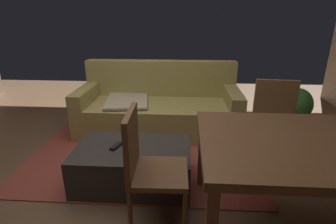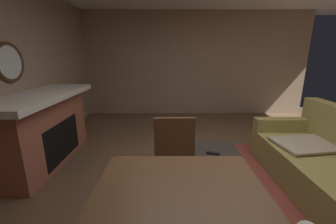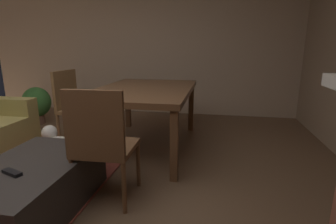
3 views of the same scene
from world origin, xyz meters
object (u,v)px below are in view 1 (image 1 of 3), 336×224
Objects in this scene: dining_table at (318,150)px; dining_chair_west at (147,162)px; couch at (159,107)px; ottoman_coffee_table at (134,165)px; potted_plant at (297,106)px; dining_chair_north at (275,120)px; tv_remote at (116,146)px; small_dog at (219,154)px.

dining_chair_west reaches higher than dining_table.
dining_table is at bearing -54.18° from couch.
dining_chair_west is at bearing -66.92° from ottoman_coffee_table.
dining_chair_north is at bearing -121.74° from potted_plant.
couch is 1.85m from dining_chair_west.
potted_plant is at bearing 71.91° from dining_table.
couch is at bearing 97.85° from tv_remote.
tv_remote is 2.69m from potted_plant.
dining_chair_north is (1.33, -0.89, 0.20)m from couch.
dining_table reaches higher than tv_remote.
ottoman_coffee_table is 1.18× the size of dining_chair_north.
dining_chair_west is (0.20, -0.48, 0.33)m from ottoman_coffee_table.
tv_remote is 0.26× the size of small_dog.
ottoman_coffee_table is at bearing -162.22° from dining_chair_north.
tv_remote is at bearing -146.30° from potted_plant.
ottoman_coffee_table is (-0.11, -1.36, -0.13)m from couch.
dining_chair_west reaches higher than small_dog.
dining_chair_north is (1.60, 0.46, 0.13)m from tv_remote.
ottoman_coffee_table is 1.59m from dining_table.
ottoman_coffee_table is 1.18× the size of dining_chair_west.
potted_plant reaches higher than small_dog.
tv_remote is 0.10× the size of dining_table.
potted_plant is 1.72m from small_dog.
small_dog is (0.75, -1.07, -0.14)m from couch.
tv_remote is 1.68m from dining_table.
dining_chair_north is 0.70m from small_dog.
dining_chair_north is at bearing 35.14° from tv_remote.
couch is 3.68× the size of potted_plant.
dining_chair_north reaches higher than dining_table.
small_dog is at bearing 49.73° from dining_chair_west.
dining_chair_north is at bearing -33.89° from couch.
ottoman_coffee_table is 1.82× the size of potted_plant.
dining_table is 0.95m from dining_chair_north.
ottoman_coffee_table is at bearing -161.22° from small_dog.
couch is 2.29m from dining_table.
dining_table is at bearing -53.23° from small_dog.
potted_plant is 0.97× the size of small_dog.
dining_chair_west reaches higher than ottoman_coffee_table.
potted_plant is (2.08, 1.49, 0.15)m from ottoman_coffee_table.
potted_plant is at bearing 46.45° from dining_chair_west.
dining_chair_west is (-1.23, -0.00, -0.15)m from dining_table.
small_dog is at bearing 18.78° from ottoman_coffee_table.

